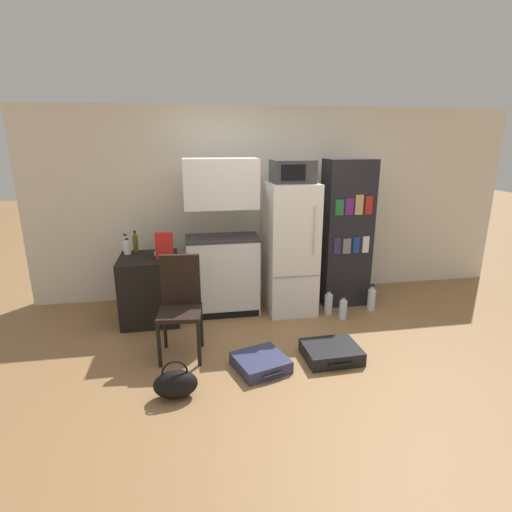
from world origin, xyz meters
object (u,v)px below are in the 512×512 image
object	(u,v)px
bowl	(160,254)
kitchen_hutch	(222,246)
suitcase_small_flat	(261,363)
handbag	(176,384)
bottle_olive_oil	(135,243)
water_bottle_front	(371,299)
side_table	(150,289)
bottle_clear_short	(126,244)
cereal_box	(164,246)
water_bottle_middle	(328,304)
water_bottle_back	(343,309)
bottle_milk_white	(127,248)
suitcase_large_flat	(331,352)
microwave	(292,171)
refrigerator	(291,248)
chair	(180,298)
bookshelf	(346,233)

from	to	relation	value
bowl	kitchen_hutch	bearing A→B (deg)	2.68
suitcase_small_flat	handbag	world-z (taller)	handbag
bottle_olive_oil	water_bottle_front	size ratio (longest dim) A/B	0.76
side_table	suitcase_small_flat	world-z (taller)	side_table
bottle_clear_short	water_bottle_front	xyz separation A→B (m)	(2.93, -0.46, -0.71)
bottle_olive_oil	bowl	xyz separation A→B (m)	(0.28, -0.20, -0.09)
cereal_box	water_bottle_middle	size ratio (longest dim) A/B	0.96
bottle_olive_oil	water_bottle_front	distance (m)	2.94
water_bottle_back	water_bottle_middle	bearing A→B (deg)	125.49
bottle_milk_white	suitcase_large_flat	size ratio (longest dim) A/B	0.35
bottle_milk_white	cereal_box	xyz separation A→B (m)	(0.43, -0.27, 0.07)
cereal_box	suitcase_small_flat	distance (m)	1.68
bottle_milk_white	water_bottle_front	bearing A→B (deg)	-6.87
side_table	bottle_milk_white	size ratio (longest dim) A/B	4.09
microwave	bottle_milk_white	xyz separation A→B (m)	(-1.90, 0.14, -0.85)
suitcase_small_flat	water_bottle_front	bearing A→B (deg)	16.71
kitchen_hutch	refrigerator	size ratio (longest dim) A/B	1.18
bottle_milk_white	suitcase_small_flat	xyz separation A→B (m)	(1.30, -1.42, -0.79)
handbag	water_bottle_back	xyz separation A→B (m)	(1.91, 1.19, -0.00)
bottle_milk_white	cereal_box	world-z (taller)	cereal_box
side_table	handbag	distance (m)	1.62
water_bottle_front	bowl	bearing A→B (deg)	174.39
bottle_olive_oil	bottle_milk_white	bearing A→B (deg)	-131.31
chair	kitchen_hutch	bearing A→B (deg)	67.40
bottle_clear_short	water_bottle_back	distance (m)	2.67
bowl	refrigerator	bearing A→B (deg)	-1.58
refrigerator	suitcase_large_flat	bearing A→B (deg)	-85.26
suitcase_large_flat	handbag	xyz separation A→B (m)	(-1.47, -0.36, 0.06)
bottle_milk_white	side_table	bearing A→B (deg)	-33.89
bottle_olive_oil	refrigerator	bearing A→B (deg)	-7.44
bookshelf	bowl	xyz separation A→B (m)	(-2.28, -0.07, -0.13)
bookshelf	bottle_olive_oil	distance (m)	2.56
suitcase_small_flat	bookshelf	bearing A→B (deg)	28.87
microwave	bottle_olive_oil	size ratio (longest dim) A/B	1.86
microwave	chair	distance (m)	1.92
side_table	bottle_clear_short	bearing A→B (deg)	134.53
bookshelf	bottle_olive_oil	bearing A→B (deg)	177.21
bottle_clear_short	suitcase_small_flat	distance (m)	2.18
side_table	bookshelf	xyz separation A→B (m)	(2.41, 0.13, 0.53)
suitcase_small_flat	refrigerator	bearing A→B (deg)	47.61
bowl	cereal_box	distance (m)	0.23
suitcase_large_flat	handbag	bearing A→B (deg)	-168.05
cereal_box	chair	world-z (taller)	cereal_box
cereal_box	suitcase_large_flat	distance (m)	2.10
bottle_milk_white	chair	size ratio (longest dim) A/B	0.19
bookshelf	water_bottle_middle	bearing A→B (deg)	-132.15
bowl	suitcase_small_flat	xyz separation A→B (m)	(0.94, -1.32, -0.72)
bookshelf	cereal_box	xyz separation A→B (m)	(-2.21, -0.24, 0.00)
chair	water_bottle_front	bearing A→B (deg)	21.11
water_bottle_middle	bottle_clear_short	bearing A→B (deg)	168.46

